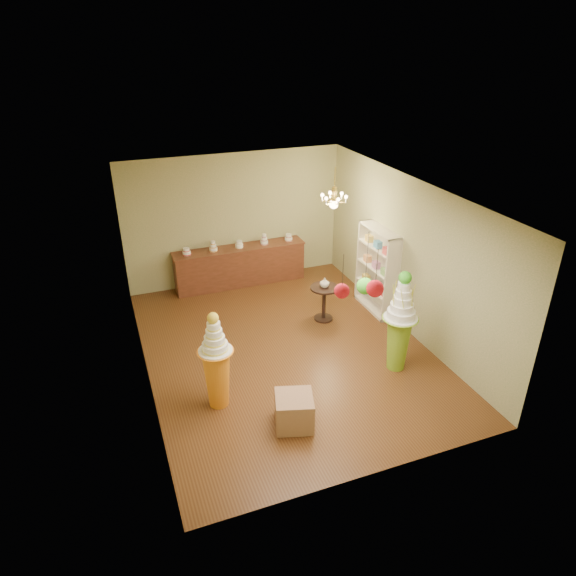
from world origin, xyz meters
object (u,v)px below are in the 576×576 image
object	(u,v)px
pedestal_green	(399,330)
sideboard	(240,265)
pedestal_orange	(217,370)
round_table	(324,299)

from	to	relation	value
pedestal_green	sideboard	xyz separation A→B (m)	(-1.62, 4.20, -0.29)
pedestal_green	pedestal_orange	bearing A→B (deg)	177.46
pedestal_orange	sideboard	bearing A→B (deg)	69.27
pedestal_green	pedestal_orange	world-z (taller)	pedestal_green
pedestal_orange	sideboard	size ratio (longest dim) A/B	0.55
pedestal_orange	round_table	bearing A→B (deg)	34.86
pedestal_green	round_table	distance (m)	2.08
pedestal_green	pedestal_orange	xyz separation A→B (m)	(-3.16, 0.14, -0.10)
pedestal_green	pedestal_orange	size ratio (longest dim) A/B	1.12
sideboard	round_table	size ratio (longest dim) A/B	4.11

